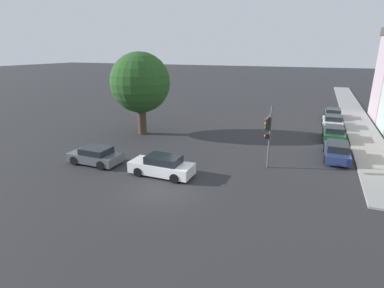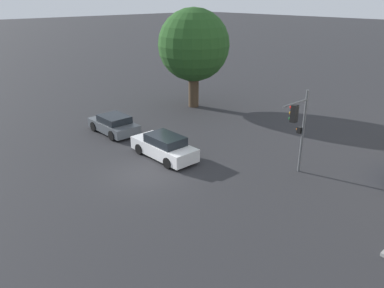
# 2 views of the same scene
# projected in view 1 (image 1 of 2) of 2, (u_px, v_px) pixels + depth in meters

# --- Properties ---
(ground_plane) EXTENTS (300.00, 300.00, 0.00)m
(ground_plane) POSITION_uv_depth(u_px,v_px,m) (160.00, 190.00, 18.77)
(ground_plane) COLOR #28282B
(sidewalk_strip) EXTENTS (3.10, 60.00, 0.14)m
(sidewalk_strip) POSITION_uv_depth(u_px,v_px,m) (352.00, 111.00, 42.37)
(sidewalk_strip) COLOR gray
(sidewalk_strip) RESTS_ON ground_plane
(street_tree) EXTENTS (5.97, 5.97, 8.27)m
(street_tree) POSITION_uv_depth(u_px,v_px,m) (140.00, 83.00, 29.73)
(street_tree) COLOR #423323
(street_tree) RESTS_ON ground_plane
(traffic_signal) EXTENTS (0.56, 2.25, 4.62)m
(traffic_signal) POSITION_uv_depth(u_px,v_px,m) (268.00, 130.00, 21.04)
(traffic_signal) COLOR #515456
(traffic_signal) RESTS_ON ground_plane
(crossing_car_0) EXTENTS (4.06, 2.02, 1.30)m
(crossing_car_0) POSITION_uv_depth(u_px,v_px,m) (95.00, 156.00, 22.96)
(crossing_car_0) COLOR #4C5156
(crossing_car_0) RESTS_ON ground_plane
(crossing_car_1) EXTENTS (4.49, 1.86, 1.44)m
(crossing_car_1) POSITION_uv_depth(u_px,v_px,m) (162.00, 166.00, 20.77)
(crossing_car_1) COLOR silver
(crossing_car_1) RESTS_ON ground_plane
(parked_car_0) EXTENTS (1.93, 4.68, 1.36)m
(parked_car_0) POSITION_uv_depth(u_px,v_px,m) (337.00, 151.00, 23.98)
(parked_car_0) COLOR navy
(parked_car_0) RESTS_ON ground_plane
(parked_car_1) EXTENTS (1.97, 4.35, 1.35)m
(parked_car_1) POSITION_uv_depth(u_px,v_px,m) (334.00, 133.00, 29.10)
(parked_car_1) COLOR #194728
(parked_car_1) RESTS_ON ground_plane
(parked_car_2) EXTENTS (2.12, 4.28, 1.41)m
(parked_car_2) POSITION_uv_depth(u_px,v_px,m) (332.00, 122.00, 33.61)
(parked_car_2) COLOR silver
(parked_car_2) RESTS_ON ground_plane
(parked_car_3) EXTENTS (2.07, 4.11, 1.27)m
(parked_car_3) POSITION_uv_depth(u_px,v_px,m) (333.00, 114.00, 38.06)
(parked_car_3) COLOR #4C5156
(parked_car_3) RESTS_ON ground_plane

